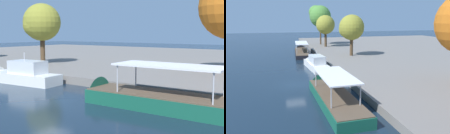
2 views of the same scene
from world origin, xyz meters
The scene contains 7 objects.
ground_plane centered at (0.00, 0.00, 0.00)m, with size 220.00×220.00×0.00m, color #142333.
tour_boat_0 centered at (-25.28, 3.67, 0.30)m, with size 14.80×3.87×4.05m.
motor_yacht_1 centered at (-9.23, 4.23, 0.61)m, with size 9.53×3.27×4.10m.
tour_boat_2 centered at (6.86, 3.25, 0.44)m, with size 13.26×3.50×4.24m.
tree_2 centered at (-37.52, 10.54, 9.23)m, with size 6.20×6.26×11.27m.
tree_4 centered at (-31.43, 10.77, 6.79)m, with size 5.03×5.03×8.41m.
tree_5 centered at (-15.55, 12.68, 6.59)m, with size 5.15×5.15×8.36m.
Camera 2 is at (28.54, -2.15, 8.48)m, focal length 36.20 mm.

